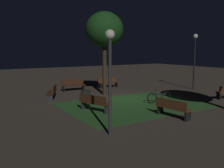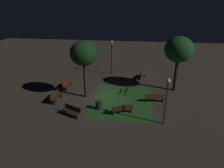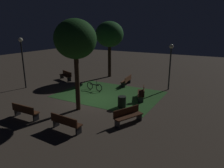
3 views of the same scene
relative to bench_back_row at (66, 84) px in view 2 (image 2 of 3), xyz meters
name	(u,v)px [view 2 (image 2 of 3)]	position (x,y,z in m)	size (l,w,h in m)	color
ground_plane	(106,97)	(1.57, 4.76, -0.48)	(60.00, 60.00, 0.00)	#473D33
grass_lawn	(122,100)	(2.09, 6.42, -0.48)	(7.93, 5.83, 0.01)	#2D6028
bench_back_row	(66,84)	(0.00, 0.00, 0.00)	(1.81, 0.50, 0.88)	#512D19
bench_corner	(56,96)	(3.14, 0.00, 0.00)	(1.82, 0.57, 0.88)	#422314
bench_front_right	(72,110)	(5.58, 2.40, 0.00)	(1.21, 1.83, 0.88)	#422314
bench_path_side	(154,97)	(2.13, 9.55, 0.00)	(0.69, 1.84, 0.88)	brown
bench_front_left	(142,75)	(-4.23, 8.40, 0.00)	(1.85, 1.09, 0.88)	#512D19
bench_near_trees	(122,109)	(4.76, 6.66, 0.00)	(1.11, 1.85, 0.88)	#422314
tree_lawn_side	(179,50)	(-1.05, 11.88, 4.00)	(2.95, 2.95, 5.86)	#2D2116
tree_back_right	(84,54)	(1.85, 2.68, 4.02)	(2.60, 2.60, 5.77)	#38281C
lamp_post_plaza_east	(112,52)	(-5.41, 4.39, 2.52)	(0.36, 0.36, 4.40)	black
lamp_post_near_wall	(167,93)	(5.88, 10.08, 2.22)	(0.36, 0.36, 3.90)	#333338
trash_bin	(99,105)	(4.18, 4.44, -0.10)	(0.57, 0.57, 0.75)	black
bicycle	(126,90)	(0.40, 6.73, -0.14)	(1.68, 0.26, 0.93)	black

